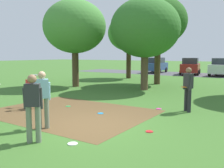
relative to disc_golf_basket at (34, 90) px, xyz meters
The scene contains 19 objects.
ground_plane 3.71m from the disc_golf_basket, 12.31° to the right, with size 160.00×160.00×0.00m, color #3D6B28.
dirt_tee_pad 1.87m from the disc_golf_basket, ahead, with size 5.94×4.50×0.01m, color brown.
disc_golf_basket is the anchor object (origin of this frame).
player_foreground_watching 3.05m from the disc_golf_basket, 34.86° to the right, with size 0.45×0.47×1.71m.
player_throwing 4.20m from the disc_golf_basket, 39.64° to the right, with size 0.47×0.45×1.71m.
player_waiting_left 6.11m from the disc_golf_basket, 27.77° to the left, with size 0.46×0.45×1.71m.
frisbee_near_basket 5.12m from the disc_golf_basket, 31.72° to the left, with size 0.23×0.23×0.02m, color #E53D99.
frisbee_mid_grass 2.99m from the disc_golf_basket, 14.64° to the left, with size 0.23×0.23×0.02m, color #1E93DB.
frisbee_far_left 1.54m from the disc_golf_basket, 48.53° to the left, with size 0.22×0.22×0.02m, color green.
frisbee_far_right 5.33m from the disc_golf_basket, ahead, with size 0.22×0.22×0.02m, color red.
frisbee_scattered_a 4.74m from the disc_golf_basket, 28.51° to the right, with size 0.25×0.25×0.02m, color white.
tree_near_left 11.44m from the disc_golf_basket, 86.08° to the left, with size 4.18×4.18×6.40m.
tree_near_right 14.40m from the disc_golf_basket, 103.80° to the left, with size 3.85×3.85×5.80m.
tree_mid_left 7.85m from the disc_golf_basket, 118.20° to the left, with size 4.21×4.21×5.86m.
tree_mid_right 8.08m from the disc_golf_basket, 79.68° to the left, with size 4.25×4.25×5.62m.
parking_lot_strip 21.76m from the disc_golf_basket, 80.61° to the left, with size 36.00×6.00×0.01m, color #4C4C51.
parked_car_leftmost 22.31m from the disc_golf_basket, 100.94° to the left, with size 2.21×4.32×1.84m.
parked_car_center_left 21.29m from the disc_golf_basket, 89.56° to the left, with size 2.57×4.47×1.84m.
parked_car_center_right 21.56m from the disc_golf_basket, 80.87° to the left, with size 2.09×4.26×1.84m.
Camera 1 is at (4.65, -5.87, 2.19)m, focal length 40.09 mm.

